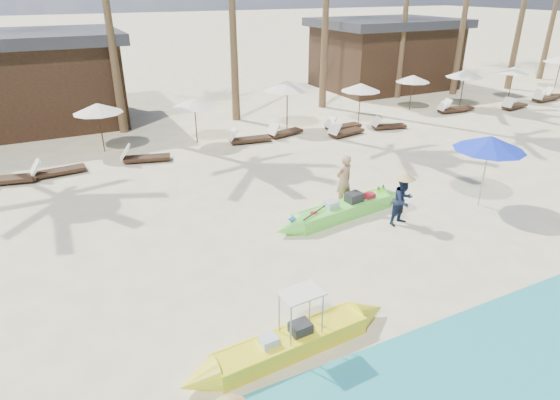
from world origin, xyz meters
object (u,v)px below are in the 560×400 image
yellow_canoe (291,342)px  tourist (344,181)px  blue_umbrella (490,143)px  green_canoe (343,210)px

yellow_canoe → tourist: size_ratio=2.95×
blue_umbrella → green_canoe: bearing=164.0°
yellow_canoe → blue_umbrella: 8.90m
tourist → blue_umbrella: 4.38m
green_canoe → blue_umbrella: size_ratio=2.34×
yellow_canoe → tourist: 6.62m
green_canoe → yellow_canoe: yellow_canoe is taller
tourist → blue_umbrella: (3.78, -1.87, 1.19)m
yellow_canoe → blue_umbrella: (8.16, 3.05, 1.81)m
green_canoe → tourist: bearing=48.9°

